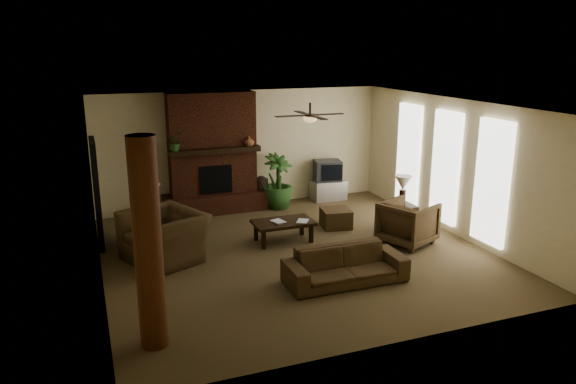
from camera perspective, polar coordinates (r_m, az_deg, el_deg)
name	(u,v)px	position (r m, az deg, el deg)	size (l,w,h in m)	color
room_shell	(296,182)	(10.05, 0.81, 1.09)	(7.00, 7.00, 7.00)	brown
fireplace	(213,163)	(12.89, -7.81, 2.98)	(2.40, 0.70, 2.80)	#532716
windows	(445,167)	(11.90, 16.09, 2.47)	(0.08, 3.65, 2.35)	white
log_column	(148,245)	(7.13, -14.39, -5.40)	(0.36, 0.36, 2.80)	brown
doorway	(97,193)	(11.22, -19.32, -0.13)	(0.10, 1.00, 2.10)	black
ceiling_fan	(310,117)	(10.27, 2.31, 7.80)	(1.35, 1.35, 0.37)	black
sofa	(346,260)	(9.16, 6.02, -7.04)	(2.03, 0.59, 0.79)	#4B3820
armchair_left	(164,228)	(10.21, -12.83, -3.72)	(1.39, 0.90, 1.21)	#4B3820
armchair_right	(408,221)	(11.05, 12.40, -2.94)	(0.93, 0.87, 0.96)	#4B3820
coffee_table	(283,224)	(10.93, -0.49, -3.35)	(1.20, 0.70, 0.43)	black
ottoman	(336,218)	(11.90, 5.01, -2.73)	(0.60, 0.60, 0.40)	#4B3820
tv_stand	(328,190)	(13.97, 4.22, 0.22)	(0.85, 0.50, 0.50)	silver
tv	(328,171)	(13.82, 4.17, 2.24)	(0.74, 0.64, 0.52)	#353537
floor_vase	(261,189)	(13.28, -2.81, 0.27)	(0.34, 0.34, 0.77)	#31241B
floor_plant	(277,193)	(13.19, -1.11, -0.10)	(0.74, 1.32, 0.74)	#2C5421
side_table_left	(152,229)	(11.30, -13.98, -3.72)	(0.50, 0.50, 0.55)	black
lamp_left	(152,194)	(11.05, -14.03, -0.20)	(0.38, 0.38, 0.65)	black
side_table_right	(402,217)	(11.90, 11.78, -2.61)	(0.50, 0.50, 0.55)	black
lamp_right	(403,185)	(11.65, 11.91, 0.71)	(0.40, 0.40, 0.65)	black
mantel_plant	(175,144)	(12.33, -11.70, 4.95)	(0.38, 0.42, 0.33)	#2C5421
mantel_vase	(249,141)	(12.72, -4.06, 5.29)	(0.22, 0.23, 0.22)	#915E3A
book_a	(274,216)	(10.75, -1.51, -2.54)	(0.22, 0.03, 0.29)	#999999
book_b	(297,214)	(10.86, 1.00, -2.35)	(0.21, 0.02, 0.29)	#999999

